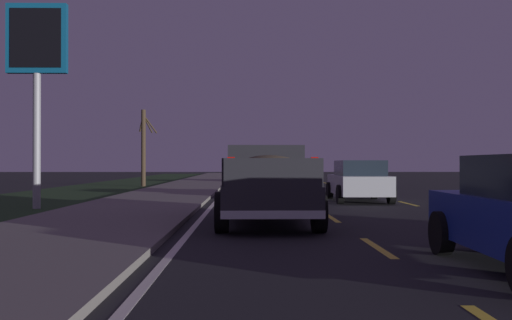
% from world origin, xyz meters
% --- Properties ---
extents(ground, '(144.00, 144.00, 0.00)m').
position_xyz_m(ground, '(27.00, 0.00, 0.00)').
color(ground, black).
extents(sidewalk_shoulder, '(108.00, 4.00, 0.12)m').
position_xyz_m(sidewalk_shoulder, '(27.00, 7.45, 0.06)').
color(sidewalk_shoulder, slate).
rests_on(sidewalk_shoulder, ground).
extents(grass_verge, '(108.00, 6.00, 0.01)m').
position_xyz_m(grass_verge, '(27.00, 12.45, 0.00)').
color(grass_verge, '#1E3819').
rests_on(grass_verge, ground).
extents(lane_markings, '(108.00, 7.04, 0.01)m').
position_xyz_m(lane_markings, '(29.80, 3.03, 0.00)').
color(lane_markings, yellow).
rests_on(lane_markings, ground).
extents(pickup_truck, '(5.45, 2.33, 1.87)m').
position_xyz_m(pickup_truck, '(13.28, 3.50, 0.98)').
color(pickup_truck, '#232328').
rests_on(pickup_truck, ground).
extents(sedan_silver, '(4.43, 2.07, 1.54)m').
position_xyz_m(sedan_silver, '(21.31, -0.23, 0.78)').
color(sedan_silver, '#B2B5BA').
rests_on(sedan_silver, ground).
extents(sedan_black, '(4.43, 2.07, 1.54)m').
position_xyz_m(sedan_black, '(40.41, -0.12, 0.78)').
color(sedan_black, black).
rests_on(sedan_black, ground).
extents(gas_price_sign, '(0.27, 1.90, 6.48)m').
position_xyz_m(gas_price_sign, '(17.94, 10.61, 4.85)').
color(gas_price_sign, '#99999E').
rests_on(gas_price_sign, ground).
extents(bare_tree_far, '(1.51, 1.28, 4.79)m').
position_xyz_m(bare_tree_far, '(35.98, 10.44, 2.56)').
color(bare_tree_far, '#423323').
rests_on(bare_tree_far, ground).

